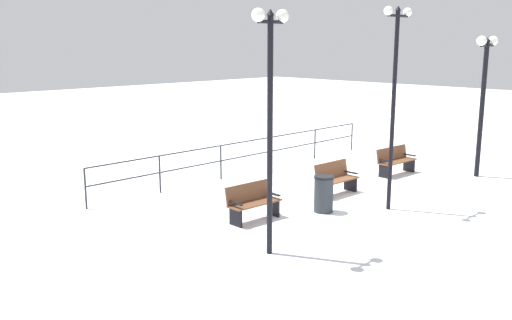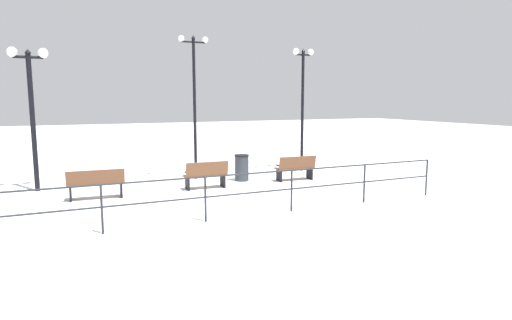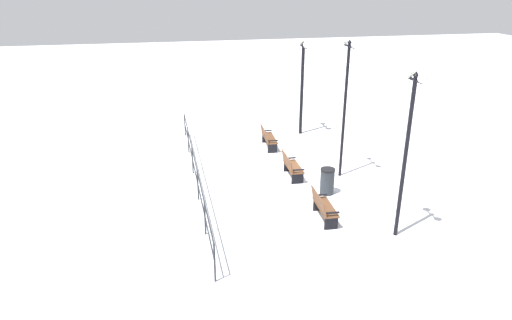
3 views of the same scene
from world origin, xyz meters
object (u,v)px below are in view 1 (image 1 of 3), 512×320
object	(u,v)px
bench_third	(395,160)
trash_bin	(324,194)
lamppost_near	(270,91)
lamppost_far	(484,82)
bench_nearest	(253,202)
bench_second	(336,178)
lamppost_middle	(395,81)

from	to	relation	value
bench_third	trash_bin	world-z (taller)	trash_bin
bench_third	lamppost_near	size ratio (longest dim) A/B	0.33
lamppost_far	trash_bin	world-z (taller)	lamppost_far
bench_nearest	bench_second	xyz separation A→B (m)	(-0.07, 3.36, -0.00)
bench_nearest	lamppost_far	distance (m)	8.92
bench_nearest	lamppost_middle	bearing A→B (deg)	62.52
bench_third	trash_bin	bearing A→B (deg)	-76.24
bench_second	trash_bin	bearing A→B (deg)	-60.98
bench_second	lamppost_middle	size ratio (longest dim) A/B	0.27
lamppost_near	lamppost_far	bearing A→B (deg)	90.00
bench_second	lamppost_middle	distance (m)	3.43
trash_bin	bench_nearest	bearing A→B (deg)	-113.73
trash_bin	lamppost_middle	bearing A→B (deg)	53.09
bench_second	lamppost_far	xyz separation A→B (m)	(1.88, 4.99, 2.58)
bench_nearest	bench_third	bearing A→B (deg)	94.17
lamppost_middle	lamppost_far	xyz separation A→B (m)	(-0.00, 5.20, -0.28)
bench_second	lamppost_middle	world-z (taller)	lamppost_middle
lamppost_near	trash_bin	size ratio (longest dim) A/B	5.18
bench_third	lamppost_near	distance (m)	8.74
bench_nearest	lamppost_near	world-z (taller)	lamppost_near
lamppost_near	bench_nearest	bearing A→B (deg)	144.42
lamppost_middle	trash_bin	bearing A→B (deg)	-126.91
lamppost_middle	lamppost_far	distance (m)	5.21
lamppost_middle	lamppost_far	bearing A→B (deg)	90.00
bench_nearest	bench_second	size ratio (longest dim) A/B	1.02
lamppost_near	lamppost_middle	xyz separation A→B (m)	(0.00, 4.45, 0.00)
bench_third	lamppost_middle	world-z (taller)	lamppost_middle
bench_nearest	lamppost_near	distance (m)	3.62
bench_nearest	bench_third	distance (m)	6.72
lamppost_near	lamppost_middle	size ratio (longest dim) A/B	0.95
lamppost_far	trash_bin	size ratio (longest dim) A/B	4.74
lamppost_near	trash_bin	world-z (taller)	lamppost_near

